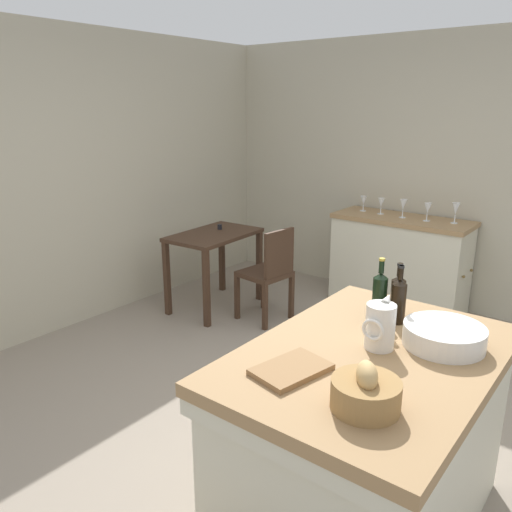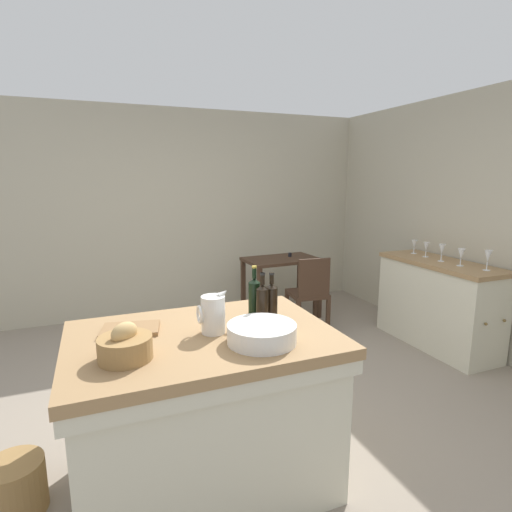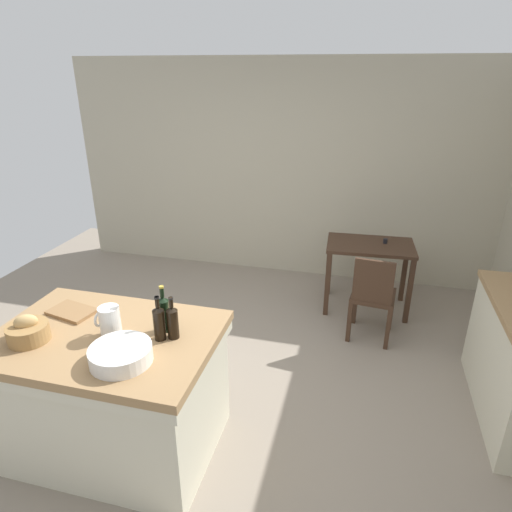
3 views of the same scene
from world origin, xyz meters
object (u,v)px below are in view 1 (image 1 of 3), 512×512
Objects in this scene: pitcher at (380,326)px; cutting_board at (291,369)px; bread_basket at (366,392)px; wine_glass_left at (428,209)px; side_cabinet at (399,262)px; wine_glass_far_right at (364,201)px; wash_bowl at (444,336)px; wine_glass_far_left at (456,209)px; wine_glass_right at (381,203)px; wine_bottle_dark at (398,295)px; wine_bottle_amber at (380,295)px; wine_glass_middle at (403,205)px; writing_desk at (214,246)px; wooden_chair at (269,272)px; island_table at (366,435)px; wine_bottle_green at (399,300)px.

pitcher is 0.47m from cutting_board.
bread_basket is 3.29m from wine_glass_left.
side_cabinet is 0.71m from wine_glass_far_right.
wine_glass_far_left reaches higher than wash_bowl.
wine_glass_far_right is at bearing 21.93° from cutting_board.
wine_glass_right reaches higher than cutting_board.
wine_bottle_amber reaches higher than wine_bottle_dark.
cutting_board is 3.22m from wine_glass_middle.
bread_basket reaches higher than side_cabinet.
cutting_board is 0.81m from wine_bottle_dark.
bread_basket is 0.82× the size of cutting_board.
writing_desk is 3.31m from bread_basket.
pitcher is at bearing -155.24° from wine_glass_right.
wine_glass_far_right is (1.13, -0.35, 0.53)m from wooden_chair.
bread_basket is 0.78× the size of wine_bottle_amber.
wine_glass_left is (1.12, -1.65, 0.39)m from writing_desk.
writing_desk is 2.65m from wine_bottle_amber.
wine_glass_left is (2.39, 0.64, -0.02)m from wine_bottle_amber.
wash_bowl reaches higher than cutting_board.
wine_glass_right is at bearing 26.62° from wine_bottle_dark.
wash_bowl is 2.67m from wine_glass_far_left.
wine_glass_right reaches higher than wash_bowl.
island_table reaches higher than writing_desk.
wine_bottle_dark is 0.89× the size of wine_bottle_amber.
wine_bottle_dark is (-1.24, -1.72, 0.55)m from wooden_chair.
wine_glass_far_left is at bearing -87.41° from wine_glass_right.
cutting_board is (-0.42, 0.18, -0.09)m from pitcher.
wine_bottle_dark is (-2.32, -0.93, 0.57)m from side_cabinet.
wine_bottle_green is (0.11, 0.27, 0.07)m from wash_bowl.
island_table is at bearing -169.08° from wine_glass_far_left.
wine_bottle_green reaches higher than wine_glass_middle.
wine_glass_far_left is 1.20× the size of wine_glass_right.
island_table is at bearing -132.95° from wooden_chair.
writing_desk is 1.69m from wine_glass_right.
wash_bowl is 0.66m from bread_basket.
wine_glass_right reaches higher than wine_glass_far_right.
wine_bottle_amber is 1.81× the size of wine_glass_middle.
bread_basket is 1.63× the size of wine_glass_far_right.
wash_bowl is (0.20, -0.22, -0.06)m from pitcher.
side_cabinet is 1.48× the size of wooden_chair.
island_table is 3.20m from wine_glass_far_right.
wine_glass_right reaches higher than writing_desk.
wine_glass_middle is at bearing 22.14° from wine_bottle_green.
wine_glass_far_left is (2.81, 0.54, 0.54)m from island_table.
wine_glass_far_right is at bearing 30.05° from wine_bottle_green.
wine_bottle_dark is at bearing 12.28° from pitcher.
wine_glass_right is at bearing 18.84° from cutting_board.
wine_glass_right is 1.04× the size of wine_glass_far_right.
wash_bowl is at bearing -149.73° from wine_glass_right.
wine_bottle_dark reaches higher than island_table.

